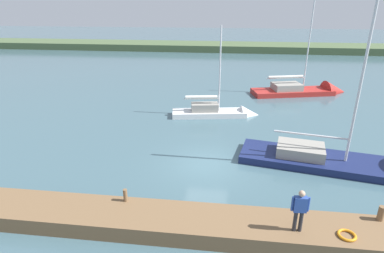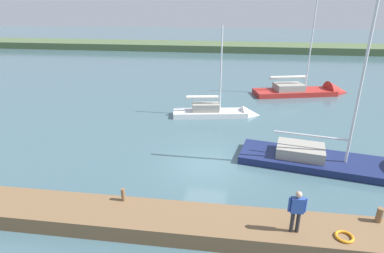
% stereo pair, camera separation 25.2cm
% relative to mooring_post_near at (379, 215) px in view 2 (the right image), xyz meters
% --- Properties ---
extents(ground_plane, '(200.00, 200.00, 0.00)m').
position_rel_mooring_post_near_xyz_m(ground_plane, '(7.10, -4.94, -0.98)').
color(ground_plane, '#42606B').
extents(far_shoreline, '(180.00, 8.00, 2.40)m').
position_rel_mooring_post_near_xyz_m(far_shoreline, '(7.10, -50.42, -0.98)').
color(far_shoreline, '#4C603D').
rests_on(far_shoreline, ground_plane).
extents(dock_pier, '(20.27, 2.04, 0.68)m').
position_rel_mooring_post_near_xyz_m(dock_pier, '(7.10, 0.71, -0.64)').
color(dock_pier, brown).
rests_on(dock_pier, ground_plane).
extents(mooring_post_near, '(0.24, 0.24, 0.60)m').
position_rel_mooring_post_near_xyz_m(mooring_post_near, '(0.00, 0.00, 0.00)').
color(mooring_post_near, brown).
rests_on(mooring_post_near, dock_pier).
extents(mooring_post_far, '(0.17, 0.17, 0.56)m').
position_rel_mooring_post_near_xyz_m(mooring_post_far, '(10.14, 0.00, -0.02)').
color(mooring_post_far, brown).
rests_on(mooring_post_far, dock_pier).
extents(life_ring_buoy, '(0.66, 0.66, 0.10)m').
position_rel_mooring_post_near_xyz_m(life_ring_buoy, '(1.56, 1.12, -0.25)').
color(life_ring_buoy, orange).
rests_on(life_ring_buoy, dock_pier).
extents(sailboat_inner_slip, '(7.12, 2.70, 7.75)m').
position_rel_mooring_post_near_xyz_m(sailboat_inner_slip, '(6.69, -13.18, -0.85)').
color(sailboat_inner_slip, white).
rests_on(sailboat_inner_slip, ground_plane).
extents(sailboat_outer_mooring, '(10.93, 4.65, 12.14)m').
position_rel_mooring_post_near_xyz_m(sailboat_outer_mooring, '(-1.35, -5.29, -0.88)').
color(sailboat_outer_mooring, navy).
rests_on(sailboat_outer_mooring, ground_plane).
extents(sailboat_behind_pier, '(9.77, 4.62, 10.38)m').
position_rel_mooring_post_near_xyz_m(sailboat_behind_pier, '(-1.75, -20.80, -0.80)').
color(sailboat_behind_pier, '#B22823').
rests_on(sailboat_behind_pier, ground_plane).
extents(person_on_dock, '(0.65, 0.25, 1.71)m').
position_rel_mooring_post_near_xyz_m(person_on_dock, '(3.30, 1.02, 0.69)').
color(person_on_dock, '#28282D').
rests_on(person_on_dock, dock_pier).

